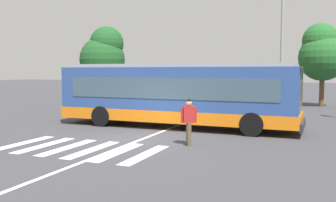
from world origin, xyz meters
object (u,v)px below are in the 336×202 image
(parked_car_silver, at_px, (197,97))
(background_tree_left, at_px, (104,55))
(background_tree_right, at_px, (322,53))
(pedestrian_crossing_street, at_px, (189,119))
(parked_car_charcoal, at_px, (231,99))
(twin_arm_street_lamp, at_px, (282,34))
(parked_car_red, at_px, (270,100))
(city_transit_bus, at_px, (176,94))

(parked_car_silver, height_order, background_tree_left, background_tree_left)
(parked_car_silver, bearing_deg, background_tree_right, 27.43)
(pedestrian_crossing_street, height_order, background_tree_right, background_tree_right)
(parked_car_charcoal, height_order, background_tree_left, background_tree_left)
(background_tree_left, bearing_deg, parked_car_silver, -7.77)
(parked_car_charcoal, distance_m, twin_arm_street_lamp, 5.58)
(pedestrian_crossing_street, height_order, twin_arm_street_lamp, twin_arm_street_lamp)
(pedestrian_crossing_street, height_order, background_tree_left, background_tree_left)
(twin_arm_street_lamp, bearing_deg, background_tree_left, 172.86)
(pedestrian_crossing_street, bearing_deg, twin_arm_street_lamp, 81.23)
(twin_arm_street_lamp, xyz_separation_m, background_tree_left, (-14.80, 1.85, -1.06))
(twin_arm_street_lamp, relative_size, background_tree_left, 1.28)
(twin_arm_street_lamp, distance_m, background_tree_left, 14.96)
(pedestrian_crossing_street, relative_size, parked_car_charcoal, 0.37)
(parked_car_charcoal, relative_size, twin_arm_street_lamp, 0.56)
(parked_car_red, xyz_separation_m, background_tree_right, (3.20, 4.75, 3.34))
(parked_car_silver, xyz_separation_m, parked_car_red, (5.35, -0.31, 0.00))
(twin_arm_street_lamp, distance_m, background_tree_right, 5.76)
(parked_car_red, bearing_deg, background_tree_left, 173.90)
(parked_car_silver, xyz_separation_m, background_tree_left, (-8.73, 1.19, 3.33))
(parked_car_silver, distance_m, parked_car_charcoal, 2.66)
(city_transit_bus, bearing_deg, parked_car_red, 70.35)
(background_tree_left, bearing_deg, parked_car_charcoal, -7.36)
(city_transit_bus, height_order, background_tree_left, background_tree_left)
(city_transit_bus, bearing_deg, pedestrian_crossing_street, -62.78)
(parked_car_charcoal, bearing_deg, parked_car_silver, 174.02)
(parked_car_red, xyz_separation_m, twin_arm_street_lamp, (0.73, -0.35, 4.39))
(pedestrian_crossing_street, bearing_deg, city_transit_bus, 117.22)
(parked_car_red, distance_m, background_tree_right, 6.63)
(pedestrian_crossing_street, bearing_deg, background_tree_right, 76.10)
(parked_car_silver, height_order, background_tree_right, background_tree_right)
(parked_car_charcoal, relative_size, parked_car_red, 1.00)
(parked_car_silver, bearing_deg, pedestrian_crossing_street, -73.31)
(parked_car_charcoal, xyz_separation_m, twin_arm_street_lamp, (3.43, -0.39, 4.39))
(city_transit_bus, distance_m, background_tree_right, 15.70)
(parked_car_charcoal, height_order, background_tree_right, background_tree_right)
(parked_car_red, height_order, background_tree_right, background_tree_right)
(city_transit_bus, relative_size, twin_arm_street_lamp, 1.41)
(twin_arm_street_lamp, bearing_deg, parked_car_silver, 173.77)
(background_tree_right, bearing_deg, background_tree_left, -169.36)
(parked_car_silver, bearing_deg, city_transit_bus, -78.11)
(pedestrian_crossing_street, xyz_separation_m, parked_car_charcoal, (-1.43, 13.34, -0.20))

